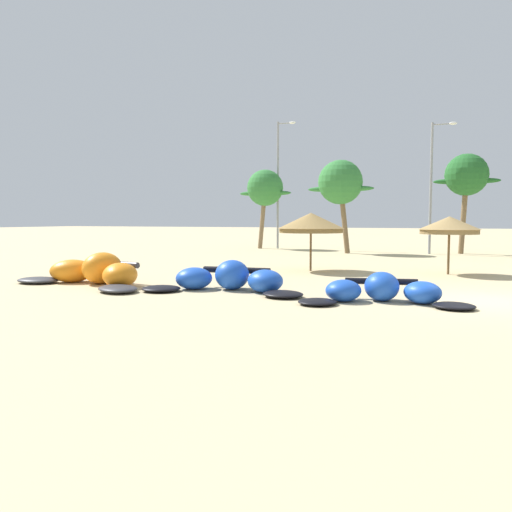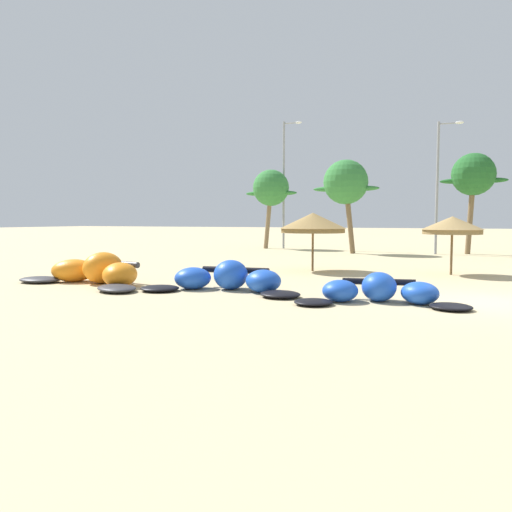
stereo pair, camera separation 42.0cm
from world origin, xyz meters
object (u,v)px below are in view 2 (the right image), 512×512
(beach_umbrella_near_van, at_px, (313,223))
(lamppost_west, at_px, (285,179))
(kite_left_of_center, at_px, (379,291))
(lamppost_west_center, at_px, (439,181))
(beach_umbrella_middle, at_px, (452,225))
(palm_left, at_px, (346,183))
(palm_left_of_gap, at_px, (473,176))
(kite_left, at_px, (227,279))
(palm_leftmost, at_px, (271,189))
(kite_far_left, at_px, (96,272))

(beach_umbrella_near_van, distance_m, lamppost_west, 18.67)
(kite_left_of_center, bearing_deg, lamppost_west_center, 88.12)
(kite_left_of_center, xyz_separation_m, beach_umbrella_middle, (1.81, 8.67, 1.84))
(beach_umbrella_near_van, distance_m, palm_left, 13.19)
(beach_umbrella_near_van, distance_m, beach_umbrella_middle, 6.10)
(palm_left_of_gap, bearing_deg, lamppost_west_center, -155.28)
(kite_left, bearing_deg, palm_left, 90.88)
(palm_left_of_gap, bearing_deg, lamppost_west, 173.77)
(kite_left, relative_size, palm_left, 0.87)
(palm_left, distance_m, palm_left_of_gap, 8.74)
(beach_umbrella_middle, bearing_deg, lamppost_west, 129.43)
(palm_leftmost, distance_m, palm_left, 7.76)
(palm_leftmost, xyz_separation_m, palm_left_of_gap, (15.36, -0.94, 0.49))
(beach_umbrella_middle, relative_size, palm_left_of_gap, 0.37)
(kite_far_left, height_order, palm_left_of_gap, palm_left_of_gap)
(palm_leftmost, height_order, lamppost_west_center, lamppost_west_center)
(kite_far_left, distance_m, beach_umbrella_middle, 14.98)
(palm_leftmost, bearing_deg, kite_far_left, -85.20)
(lamppost_west, bearing_deg, kite_far_left, -87.69)
(palm_left_of_gap, bearing_deg, beach_umbrella_near_van, -115.04)
(kite_left_of_center, height_order, palm_left_of_gap, palm_left_of_gap)
(kite_left_of_center, distance_m, beach_umbrella_near_van, 9.18)
(kite_left, height_order, beach_umbrella_middle, beach_umbrella_middle)
(palm_left, relative_size, lamppost_west_center, 0.73)
(kite_left, bearing_deg, beach_umbrella_middle, 49.27)
(kite_left, height_order, beach_umbrella_near_van, beach_umbrella_near_van)
(kite_left_of_center, height_order, lamppost_west, lamppost_west)
(kite_left_of_center, bearing_deg, kite_left, 173.71)
(palm_left_of_gap, xyz_separation_m, lamppost_west, (-14.34, 1.57, 0.31))
(palm_left, bearing_deg, palm_leftmost, 154.06)
(kite_left, relative_size, beach_umbrella_middle, 2.23)
(lamppost_west, bearing_deg, palm_leftmost, -148.35)
(palm_left_of_gap, bearing_deg, kite_left, -109.61)
(palm_leftmost, bearing_deg, kite_left_of_center, -62.73)
(kite_left, xyz_separation_m, beach_umbrella_near_van, (0.92, 7.34, 1.88))
(kite_far_left, xyz_separation_m, kite_left, (5.28, 0.34, -0.06))
(beach_umbrella_near_van, bearing_deg, beach_umbrella_middle, 7.15)
(kite_far_left, bearing_deg, kite_left, 3.65)
(kite_left_of_center, distance_m, lamppost_west, 27.82)
(palm_leftmost, height_order, palm_left, palm_left)
(beach_umbrella_middle, bearing_deg, kite_left, -130.73)
(lamppost_west_center, bearing_deg, kite_left_of_center, -91.88)
(kite_left, distance_m, kite_left_of_center, 5.19)
(beach_umbrella_near_van, height_order, lamppost_west, lamppost_west)
(kite_far_left, relative_size, kite_left_of_center, 1.24)
(kite_far_left, relative_size, kite_left, 1.06)
(beach_umbrella_near_van, xyz_separation_m, palm_left, (-1.23, 12.84, 2.75))
(beach_umbrella_near_van, bearing_deg, kite_left_of_center, -61.79)
(kite_left, relative_size, beach_umbrella_near_van, 1.87)
(kite_left, xyz_separation_m, kite_left_of_center, (5.16, -0.57, -0.06))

